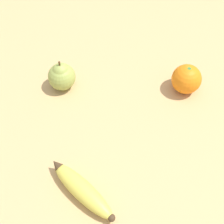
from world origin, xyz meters
name	(u,v)px	position (x,y,z in m)	size (l,w,h in m)	color
ground_plane	(154,150)	(0.00, 0.00, 0.00)	(3.00, 3.00, 0.00)	tan
banana	(82,190)	(0.18, 0.11, 0.02)	(0.16, 0.17, 0.04)	#DBCC4C
orange	(186,79)	(-0.11, -0.20, 0.04)	(0.09, 0.09, 0.09)	orange
pear	(62,76)	(0.24, -0.23, 0.04)	(0.08, 0.08, 0.10)	#99A84C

